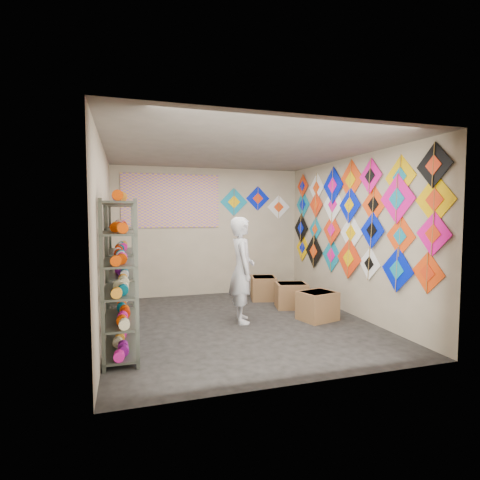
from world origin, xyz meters
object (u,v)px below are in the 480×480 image
object	(u,v)px
shopkeeper	(242,270)
carton_a	(317,306)
carton_c	(263,288)
shelf_rack_back	(122,264)
carton_b	(291,295)
shelf_rack_front	(120,278)

from	to	relation	value
shopkeeper	carton_a	size ratio (longest dim) A/B	3.02
shopkeeper	carton_a	xyz separation A→B (m)	(1.21, -0.27, -0.61)
carton_a	carton_c	xyz separation A→B (m)	(-0.33, 1.64, -0.00)
shopkeeper	shelf_rack_back	bearing A→B (deg)	85.81
shopkeeper	carton_b	bearing A→B (deg)	-54.64
shopkeeper	carton_b	size ratio (longest dim) A/B	3.00
shopkeeper	carton_a	distance (m)	1.38
carton_b	shelf_rack_front	bearing A→B (deg)	-140.57
shelf_rack_back	shopkeeper	size ratio (longest dim) A/B	1.13
carton_a	carton_c	distance (m)	1.67
shelf_rack_front	shopkeeper	distance (m)	2.05
carton_a	shelf_rack_front	bearing A→B (deg)	176.80
shelf_rack_front	shelf_rack_back	xyz separation A→B (m)	(0.00, 1.30, 0.00)
carton_c	shopkeeper	bearing A→B (deg)	-108.76
shelf_rack_back	carton_c	xyz separation A→B (m)	(2.72, 0.97, -0.72)
carton_b	carton_c	world-z (taller)	carton_c
shelf_rack_back	shopkeeper	world-z (taller)	shelf_rack_back
shelf_rack_front	carton_a	size ratio (longest dim) A/B	3.40
shelf_rack_back	carton_b	world-z (taller)	shelf_rack_back
shopkeeper	carton_c	world-z (taller)	shopkeeper
shelf_rack_front	carton_b	world-z (taller)	shelf_rack_front
shelf_rack_front	shopkeeper	world-z (taller)	shelf_rack_front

